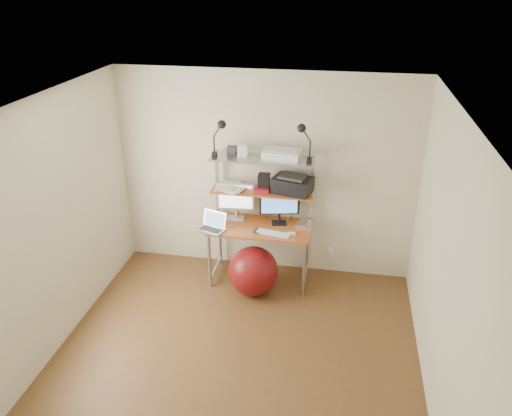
# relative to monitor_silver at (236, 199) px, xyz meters

# --- Properties ---
(room) EXTENTS (3.60, 3.60, 3.60)m
(room) POSITION_rel_monitor_silver_xyz_m (0.32, -1.59, 0.25)
(room) COLOR brown
(room) RESTS_ON ground
(computer_desk) EXTENTS (1.20, 0.60, 1.57)m
(computer_desk) POSITION_rel_monitor_silver_xyz_m (0.32, -0.09, -0.05)
(computer_desk) COLOR #AA6521
(computer_desk) RESTS_ON ground
(desktop) EXTENTS (1.20, 0.60, 0.00)m
(desktop) POSITION_rel_monitor_silver_xyz_m (0.32, -0.15, -0.26)
(desktop) COLOR #AA6521
(desktop) RESTS_ON computer_desk
(mid_shelf) EXTENTS (1.18, 0.34, 0.00)m
(mid_shelf) POSITION_rel_monitor_silver_xyz_m (0.32, -0.02, 0.15)
(mid_shelf) COLOR #AA6521
(mid_shelf) RESTS_ON computer_desk
(top_shelf) EXTENTS (1.18, 0.34, 0.00)m
(top_shelf) POSITION_rel_monitor_silver_xyz_m (0.32, -0.02, 0.55)
(top_shelf) COLOR #A5A5AA
(top_shelf) RESTS_ON computer_desk
(floor) EXTENTS (3.60, 3.60, 0.00)m
(floor) POSITION_rel_monitor_silver_xyz_m (0.32, -1.59, -1.00)
(floor) COLOR brown
(floor) RESTS_ON ground
(wall_outlet) EXTENTS (0.08, 0.01, 0.12)m
(wall_outlet) POSITION_rel_monitor_silver_xyz_m (1.17, 0.19, -0.70)
(wall_outlet) COLOR white
(wall_outlet) RESTS_ON room
(monitor_silver) EXTENTS (0.45, 0.17, 0.49)m
(monitor_silver) POSITION_rel_monitor_silver_xyz_m (0.00, 0.00, 0.00)
(monitor_silver) COLOR silver
(monitor_silver) RESTS_ON desktop
(monitor_black) EXTENTS (0.47, 0.17, 0.47)m
(monitor_black) POSITION_rel_monitor_silver_xyz_m (0.53, -0.03, -0.03)
(monitor_black) COLOR black
(monitor_black) RESTS_ON desktop
(laptop) EXTENTS (0.36, 0.32, 0.26)m
(laptop) POSITION_rel_monitor_silver_xyz_m (-0.21, -0.32, -0.22)
(laptop) COLOR silver
(laptop) RESTS_ON desktop
(keyboard) EXTENTS (0.41, 0.19, 0.01)m
(keyboard) POSITION_rel_monitor_silver_xyz_m (0.50, -0.31, -0.26)
(keyboard) COLOR white
(keyboard) RESTS_ON desktop
(mouse) EXTENTS (0.09, 0.07, 0.02)m
(mouse) POSITION_rel_monitor_silver_xyz_m (0.71, -0.30, -0.25)
(mouse) COLOR white
(mouse) RESTS_ON desktop
(mac_mini) EXTENTS (0.25, 0.25, 0.04)m
(mac_mini) POSITION_rel_monitor_silver_xyz_m (0.86, -0.04, -0.25)
(mac_mini) COLOR silver
(mac_mini) RESTS_ON desktop
(phone) EXTENTS (0.09, 0.13, 0.01)m
(phone) POSITION_rel_monitor_silver_xyz_m (0.32, -0.27, -0.26)
(phone) COLOR black
(phone) RESTS_ON desktop
(printer) EXTENTS (0.50, 0.40, 0.21)m
(printer) POSITION_rel_monitor_silver_xyz_m (0.68, -0.02, 0.24)
(printer) COLOR black
(printer) RESTS_ON mid_shelf
(nas_cube) EXTENTS (0.14, 0.14, 0.20)m
(nas_cube) POSITION_rel_monitor_silver_xyz_m (0.34, -0.01, 0.24)
(nas_cube) COLOR black
(nas_cube) RESTS_ON mid_shelf
(red_box) EXTENTS (0.19, 0.15, 0.05)m
(red_box) POSITION_rel_monitor_silver_xyz_m (0.32, -0.10, 0.17)
(red_box) COLOR #B41C28
(red_box) RESTS_ON mid_shelf
(scanner) EXTENTS (0.44, 0.31, 0.11)m
(scanner) POSITION_rel_monitor_silver_xyz_m (0.54, 0.00, 0.60)
(scanner) COLOR white
(scanner) RESTS_ON top_shelf
(box_white) EXTENTS (0.13, 0.11, 0.13)m
(box_white) POSITION_rel_monitor_silver_xyz_m (0.09, -0.02, 0.61)
(box_white) COLOR white
(box_white) RESTS_ON top_shelf
(box_grey) EXTENTS (0.10, 0.10, 0.10)m
(box_grey) POSITION_rel_monitor_silver_xyz_m (-0.04, 0.01, 0.60)
(box_grey) COLOR #2D2C2F
(box_grey) RESTS_ON top_shelf
(clip_lamp_left) EXTENTS (0.17, 0.10, 0.44)m
(clip_lamp_left) POSITION_rel_monitor_silver_xyz_m (-0.14, -0.10, 0.87)
(clip_lamp_left) COLOR black
(clip_lamp_left) RESTS_ON top_shelf
(clip_lamp_right) EXTENTS (0.18, 0.10, 0.44)m
(clip_lamp_right) POSITION_rel_monitor_silver_xyz_m (0.78, -0.09, 0.87)
(clip_lamp_right) COLOR black
(clip_lamp_right) RESTS_ON top_shelf
(exercise_ball) EXTENTS (0.59, 0.59, 0.59)m
(exercise_ball) POSITION_rel_monitor_silver_xyz_m (0.29, -0.44, -0.71)
(exercise_ball) COLOR maroon
(exercise_ball) RESTS_ON floor
(paper_stack) EXTENTS (0.41, 0.42, 0.03)m
(paper_stack) POSITION_rel_monitor_silver_xyz_m (-0.05, -0.03, 0.16)
(paper_stack) COLOR white
(paper_stack) RESTS_ON mid_shelf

